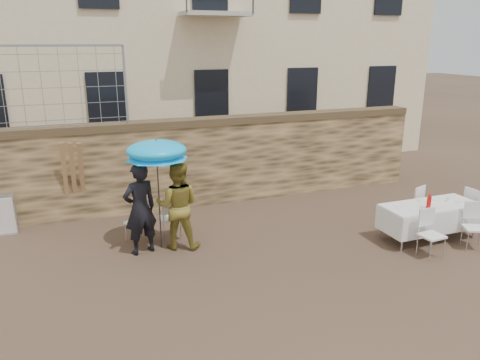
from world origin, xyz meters
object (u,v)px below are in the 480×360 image
object	(u,v)px
man_suit	(140,209)
couple_chair_right	(170,216)
table_chair_front_right	(475,227)
banquet_table	(430,206)
table_chair_front_left	(432,234)
woman_dress	(178,206)
umbrella	(157,154)
table_chair_side	(476,208)
table_chair_back	(411,205)
couple_chair_left	(137,221)
soda_bottle	(429,202)
chair_stack_right	(6,213)

from	to	relation	value
man_suit	couple_chair_right	size ratio (longest dim) A/B	1.94
table_chair_front_right	man_suit	bearing A→B (deg)	-172.76
banquet_table	table_chair_front_left	bearing A→B (deg)	-128.66
woman_dress	table_chair_front_right	xyz separation A→B (m)	(5.62, -2.20, -0.43)
umbrella	banquet_table	xyz separation A→B (m)	(5.47, -1.55, -1.26)
woman_dress	banquet_table	world-z (taller)	woman_dress
table_chair_front_left	table_chair_side	bearing A→B (deg)	18.42
umbrella	table_chair_front_right	distance (m)	6.57
man_suit	table_chair_back	world-z (taller)	man_suit
umbrella	couple_chair_left	world-z (taller)	umbrella
man_suit	table_chair_front_right	xyz separation A→B (m)	(6.37, -2.20, -0.45)
man_suit	soda_bottle	distance (m)	5.89
soda_bottle	chair_stack_right	bearing A→B (deg)	155.94
banquet_table	table_chair_side	world-z (taller)	table_chair_side
umbrella	man_suit	bearing A→B (deg)	-165.96
man_suit	soda_bottle	xyz separation A→B (m)	(5.67, -1.60, -0.03)
chair_stack_right	soda_bottle	bearing A→B (deg)	-24.06
man_suit	table_chair_back	size ratio (longest dim) A/B	1.94
umbrella	couple_chair_left	size ratio (longest dim) A/B	2.19
banquet_table	chair_stack_right	bearing A→B (deg)	157.30
soda_bottle	couple_chair_right	bearing A→B (deg)	156.66
couple_chair_left	couple_chair_right	distance (m)	0.70
soda_bottle	table_chair_front_right	distance (m)	1.02
couple_chair_right	table_chair_front_left	xyz separation A→B (m)	(4.57, -2.75, 0.00)
table_chair_front_left	table_chair_back	size ratio (longest dim) A/B	1.00
table_chair_front_left	table_chair_front_right	size ratio (longest dim) A/B	1.00
banquet_table	woman_dress	bearing A→B (deg)	164.24
banquet_table	soda_bottle	world-z (taller)	soda_bottle
umbrella	table_chair_front_right	size ratio (longest dim) A/B	2.19
couple_chair_left	chair_stack_right	size ratio (longest dim) A/B	1.04
soda_bottle	chair_stack_right	world-z (taller)	soda_bottle
banquet_table	table_chair_back	bearing A→B (deg)	75.96
umbrella	couple_chair_right	size ratio (longest dim) A/B	2.19
woman_dress	man_suit	bearing A→B (deg)	21.49
umbrella	woman_dress	bearing A→B (deg)	-15.95
woman_dress	soda_bottle	size ratio (longest dim) A/B	6.97
man_suit	couple_chair_right	world-z (taller)	man_suit
table_chair_front_left	couple_chair_left	bearing A→B (deg)	147.88
couple_chair_right	soda_bottle	world-z (taller)	soda_bottle
soda_bottle	table_chair_front_right	xyz separation A→B (m)	(0.70, -0.60, -0.43)
woman_dress	couple_chair_left	world-z (taller)	woman_dress
banquet_table	table_chair_side	bearing A→B (deg)	4.09
woman_dress	table_chair_front_left	distance (m)	5.04
soda_bottle	table_chair_back	size ratio (longest dim) A/B	0.27
woman_dress	umbrella	distance (m)	1.15
soda_bottle	woman_dress	bearing A→B (deg)	162.04
banquet_table	table_chair_front_right	size ratio (longest dim) A/B	2.19
couple_chair_right	table_chair_front_left	bearing A→B (deg)	148.06
chair_stack_right	table_chair_front_right	bearing A→B (deg)	-25.57
man_suit	banquet_table	world-z (taller)	man_suit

